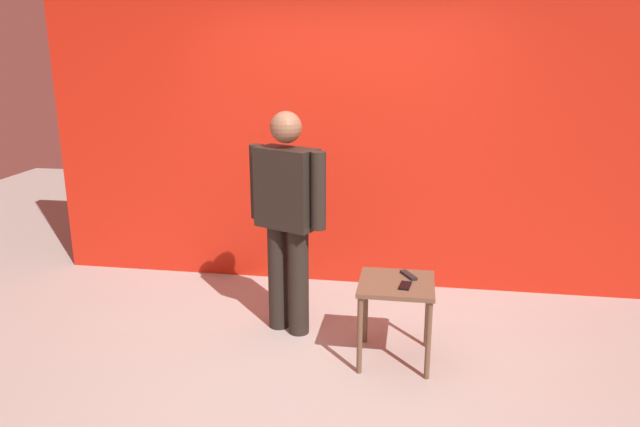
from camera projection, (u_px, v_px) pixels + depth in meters
name	position (u px, v px, depth m)	size (l,w,h in m)	color
ground_plane	(311.00, 370.00, 4.07)	(12.00, 12.00, 0.00)	#9E9991
back_wall_red	(344.00, 101.00, 5.21)	(5.35, 0.12, 3.29)	red
standing_person	(287.00, 212.00, 4.41)	(0.64, 0.39, 1.67)	black
side_table	(396.00, 295.00, 4.09)	(0.50, 0.50, 0.58)	brown
cell_phone	(405.00, 286.00, 3.99)	(0.07, 0.14, 0.01)	black
tv_remote	(409.00, 275.00, 4.16)	(0.04, 0.17, 0.02)	black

